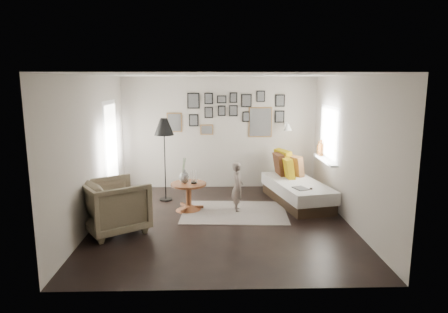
{
  "coord_description": "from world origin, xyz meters",
  "views": [
    {
      "loc": [
        -0.16,
        -6.87,
        2.51
      ],
      "look_at": [
        0.05,
        0.5,
        1.1
      ],
      "focal_mm": 32.0,
      "sensor_mm": 36.0,
      "label": 1
    }
  ],
  "objects_px": {
    "pedestal_table": "(189,198)",
    "demijohn_small": "(327,206)",
    "vase": "(184,175)",
    "magazine_basket": "(104,221)",
    "demijohn_large": "(310,203)",
    "armchair": "(115,206)",
    "floor_lamp": "(164,130)",
    "daybed": "(296,188)",
    "child": "(237,187)"
  },
  "relations": [
    {
      "from": "vase",
      "to": "demijohn_large",
      "type": "bearing_deg",
      "value": -5.21
    },
    {
      "from": "floor_lamp",
      "to": "demijohn_small",
      "type": "xyz_separation_m",
      "value": [
        3.17,
        -1.01,
        -1.34
      ]
    },
    {
      "from": "pedestal_table",
      "to": "armchair",
      "type": "distance_m",
      "value": 1.61
    },
    {
      "from": "pedestal_table",
      "to": "child",
      "type": "distance_m",
      "value": 0.98
    },
    {
      "from": "daybed",
      "to": "floor_lamp",
      "type": "height_order",
      "value": "floor_lamp"
    },
    {
      "from": "daybed",
      "to": "magazine_basket",
      "type": "relative_size",
      "value": 5.98
    },
    {
      "from": "daybed",
      "to": "demijohn_small",
      "type": "bearing_deg",
      "value": -75.2
    },
    {
      "from": "armchair",
      "to": "child",
      "type": "height_order",
      "value": "child"
    },
    {
      "from": "daybed",
      "to": "magazine_basket",
      "type": "distance_m",
      "value": 3.92
    },
    {
      "from": "daybed",
      "to": "magazine_basket",
      "type": "xyz_separation_m",
      "value": [
        -3.58,
        -1.59,
        -0.13
      ]
    },
    {
      "from": "vase",
      "to": "demijohn_large",
      "type": "xyz_separation_m",
      "value": [
        2.44,
        -0.22,
        -0.51
      ]
    },
    {
      "from": "daybed",
      "to": "floor_lamp",
      "type": "distance_m",
      "value": 3.0
    },
    {
      "from": "pedestal_table",
      "to": "armchair",
      "type": "relative_size",
      "value": 0.71
    },
    {
      "from": "daybed",
      "to": "armchair",
      "type": "xyz_separation_m",
      "value": [
        -3.38,
        -1.6,
        0.14
      ]
    },
    {
      "from": "vase",
      "to": "magazine_basket",
      "type": "bearing_deg",
      "value": -139.09
    },
    {
      "from": "magazine_basket",
      "to": "pedestal_table",
      "type": "bearing_deg",
      "value": 38.69
    },
    {
      "from": "pedestal_table",
      "to": "vase",
      "type": "height_order",
      "value": "vase"
    },
    {
      "from": "magazine_basket",
      "to": "demijohn_small",
      "type": "relative_size",
      "value": 0.82
    },
    {
      "from": "magazine_basket",
      "to": "daybed",
      "type": "bearing_deg",
      "value": 24.02
    },
    {
      "from": "vase",
      "to": "pedestal_table",
      "type": "bearing_deg",
      "value": -14.04
    },
    {
      "from": "armchair",
      "to": "magazine_basket",
      "type": "distance_m",
      "value": 0.33
    },
    {
      "from": "vase",
      "to": "floor_lamp",
      "type": "xyz_separation_m",
      "value": [
        -0.45,
        0.67,
        0.81
      ]
    },
    {
      "from": "vase",
      "to": "armchair",
      "type": "bearing_deg",
      "value": -134.3
    },
    {
      "from": "vase",
      "to": "armchair",
      "type": "xyz_separation_m",
      "value": [
        -1.08,
        -1.11,
        -0.25
      ]
    },
    {
      "from": "floor_lamp",
      "to": "magazine_basket",
      "type": "height_order",
      "value": "floor_lamp"
    },
    {
      "from": "armchair",
      "to": "floor_lamp",
      "type": "height_order",
      "value": "floor_lamp"
    },
    {
      "from": "armchair",
      "to": "child",
      "type": "relative_size",
      "value": 1.01
    },
    {
      "from": "floor_lamp",
      "to": "magazine_basket",
      "type": "relative_size",
      "value": 4.83
    },
    {
      "from": "vase",
      "to": "child",
      "type": "height_order",
      "value": "vase"
    },
    {
      "from": "child",
      "to": "demijohn_large",
      "type": "bearing_deg",
      "value": -102.78
    },
    {
      "from": "magazine_basket",
      "to": "demijohn_large",
      "type": "xyz_separation_m",
      "value": [
        3.72,
        0.89,
        0.01
      ]
    },
    {
      "from": "child",
      "to": "daybed",
      "type": "bearing_deg",
      "value": -72.98
    },
    {
      "from": "demijohn_large",
      "to": "demijohn_small",
      "type": "bearing_deg",
      "value": -23.0
    },
    {
      "from": "pedestal_table",
      "to": "magazine_basket",
      "type": "xyz_separation_m",
      "value": [
        -1.36,
        -1.09,
        -0.07
      ]
    },
    {
      "from": "demijohn_small",
      "to": "daybed",
      "type": "bearing_deg",
      "value": 116.94
    },
    {
      "from": "demijohn_small",
      "to": "pedestal_table",
      "type": "bearing_deg",
      "value": 173.04
    },
    {
      "from": "demijohn_large",
      "to": "child",
      "type": "bearing_deg",
      "value": 174.22
    },
    {
      "from": "armchair",
      "to": "magazine_basket",
      "type": "relative_size",
      "value": 2.7
    },
    {
      "from": "daybed",
      "to": "vase",
      "type": "bearing_deg",
      "value": 179.78
    },
    {
      "from": "floor_lamp",
      "to": "magazine_basket",
      "type": "xyz_separation_m",
      "value": [
        -0.83,
        -1.78,
        -1.33
      ]
    },
    {
      "from": "floor_lamp",
      "to": "demijohn_large",
      "type": "relative_size",
      "value": 3.6
    },
    {
      "from": "pedestal_table",
      "to": "vase",
      "type": "bearing_deg",
      "value": 165.96
    },
    {
      "from": "vase",
      "to": "magazine_basket",
      "type": "height_order",
      "value": "vase"
    },
    {
      "from": "pedestal_table",
      "to": "demijohn_large",
      "type": "height_order",
      "value": "pedestal_table"
    },
    {
      "from": "armchair",
      "to": "floor_lamp",
      "type": "distance_m",
      "value": 2.17
    },
    {
      "from": "pedestal_table",
      "to": "demijohn_small",
      "type": "xyz_separation_m",
      "value": [
        2.64,
        -0.32,
        -0.09
      ]
    },
    {
      "from": "armchair",
      "to": "magazine_basket",
      "type": "bearing_deg",
      "value": 55.3
    },
    {
      "from": "vase",
      "to": "floor_lamp",
      "type": "bearing_deg",
      "value": 123.86
    },
    {
      "from": "floor_lamp",
      "to": "magazine_basket",
      "type": "distance_m",
      "value": 2.37
    },
    {
      "from": "daybed",
      "to": "demijohn_large",
      "type": "relative_size",
      "value": 4.46
    }
  ]
}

